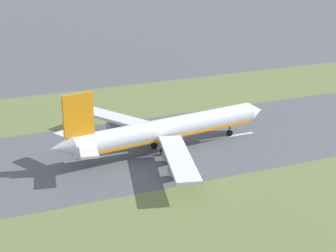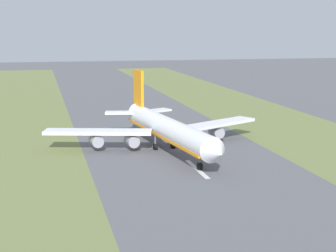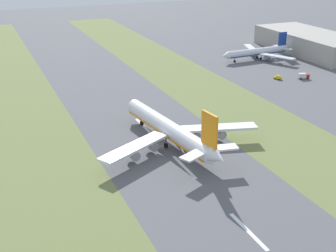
{
  "view_description": "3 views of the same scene",
  "coord_description": "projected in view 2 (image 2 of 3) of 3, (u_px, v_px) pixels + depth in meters",
  "views": [
    {
      "loc": [
        136.33,
        -55.32,
        59.45
      ],
      "look_at": [
        2.45,
        1.62,
        7.0
      ],
      "focal_mm": 60.0,
      "sensor_mm": 36.0,
      "label": 1
    },
    {
      "loc": [
        35.93,
        145.98,
        33.42
      ],
      "look_at": [
        2.45,
        1.62,
        7.0
      ],
      "focal_mm": 60.0,
      "sensor_mm": 36.0,
      "label": 2
    },
    {
      "loc": [
        -58.91,
        -145.06,
        70.4
      ],
      "look_at": [
        2.45,
        1.62,
        7.0
      ],
      "focal_mm": 50.0,
      "sensor_mm": 36.0,
      "label": 3
    }
  ],
  "objects": [
    {
      "name": "ground_plane",
      "position": [
        175.0,
        150.0,
        153.85
      ],
      "size": [
        800.0,
        800.0,
        0.0
      ],
      "primitive_type": "plane",
      "color": "#56565B"
    },
    {
      "name": "grass_median_west",
      "position": [
        325.0,
        142.0,
        163.86
      ],
      "size": [
        40.0,
        600.0,
        0.01
      ],
      "primitive_type": "cube",
      "color": "olive",
      "rests_on": "ground"
    },
    {
      "name": "grass_median_east",
      "position": [
        5.0,
        158.0,
        143.84
      ],
      "size": [
        40.0,
        600.0,
        0.01
      ],
      "primitive_type": "cube",
      "color": "olive",
      "rests_on": "ground"
    },
    {
      "name": "centreline_dash_near",
      "position": [
        138.0,
        117.0,
        209.84
      ],
      "size": [
        1.2,
        18.0,
        0.01
      ],
      "primitive_type": "cube",
      "color": "silver",
      "rests_on": "ground"
    },
    {
      "name": "centreline_dash_mid",
      "position": [
        161.0,
        137.0,
        171.48
      ],
      "size": [
        1.2,
        18.0,
        0.01
      ],
      "primitive_type": "cube",
      "color": "silver",
      "rests_on": "ground"
    },
    {
      "name": "centreline_dash_far",
      "position": [
        197.0,
        169.0,
        133.12
      ],
      "size": [
        1.2,
        18.0,
        0.01
      ],
      "primitive_type": "cube",
      "color": "silver",
      "rests_on": "ground"
    },
    {
      "name": "airplane_main_jet",
      "position": [
        166.0,
        128.0,
        152.46
      ],
      "size": [
        63.58,
        67.14,
        20.2
      ],
      "color": "white",
      "rests_on": "ground"
    }
  ]
}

